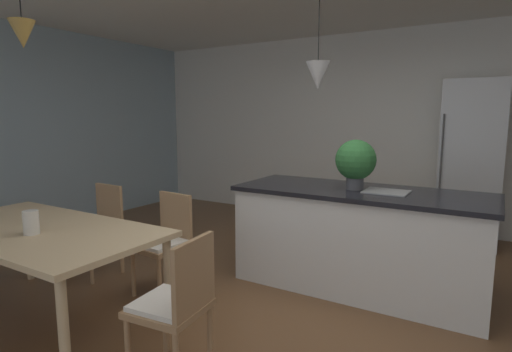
{
  "coord_description": "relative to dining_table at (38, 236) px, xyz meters",
  "views": [
    {
      "loc": [
        1.2,
        -2.6,
        1.55
      ],
      "look_at": [
        -0.72,
        0.59,
        0.99
      ],
      "focal_mm": 28.57,
      "sensor_mm": 36.0,
      "label": 1
    }
  ],
  "objects": [
    {
      "name": "vase_on_dining_table",
      "position": [
        0.13,
        -0.12,
        0.15
      ],
      "size": [
        0.1,
        0.1,
        0.17
      ],
      "color": "silver",
      "rests_on": "dining_table"
    },
    {
      "name": "ground_plane",
      "position": [
        1.68,
        0.94,
        -0.69
      ],
      "size": [
        10.0,
        8.4,
        0.04
      ],
      "primitive_type": "cube",
      "color": "brown"
    },
    {
      "name": "chair_kitchen_end",
      "position": [
        1.34,
        0.0,
        -0.19
      ],
      "size": [
        0.44,
        0.44,
        0.87
      ],
      "color": "#A87F56",
      "rests_on": "ground_plane"
    },
    {
      "name": "pendant_over_island_main",
      "position": [
        1.43,
        1.83,
        1.23
      ],
      "size": [
        0.22,
        0.22,
        0.92
      ],
      "color": "black"
    },
    {
      "name": "chair_far_right",
      "position": [
        0.44,
        0.86,
        -0.19
      ],
      "size": [
        0.43,
        0.43,
        0.87
      ],
      "color": "#A87F56",
      "rests_on": "ground_plane"
    },
    {
      "name": "potted_plant_on_island",
      "position": [
        1.8,
        1.83,
        0.48
      ],
      "size": [
        0.35,
        0.35,
        0.44
      ],
      "color": "#4C4C51",
      "rests_on": "kitchen_island"
    },
    {
      "name": "refrigerator",
      "position": [
        2.6,
        3.8,
        0.31
      ],
      "size": [
        0.67,
        0.67,
        1.96
      ],
      "color": "silver",
      "rests_on": "ground_plane"
    },
    {
      "name": "chair_far_left",
      "position": [
        -0.43,
        0.86,
        -0.19
      ],
      "size": [
        0.42,
        0.42,
        0.87
      ],
      "color": "#A87F56",
      "rests_on": "ground_plane"
    },
    {
      "name": "pendant_over_table",
      "position": [
        0.12,
        -0.06,
        1.41
      ],
      "size": [
        0.17,
        0.17,
        0.71
      ],
      "color": "black"
    },
    {
      "name": "dining_table",
      "position": [
        0.0,
        0.0,
        0.0
      ],
      "size": [
        1.93,
        0.98,
        0.73
      ],
      "color": "#D1B284",
      "rests_on": "ground_plane"
    },
    {
      "name": "kitchen_island",
      "position": [
        1.85,
        1.83,
        -0.21
      ],
      "size": [
        2.18,
        0.86,
        0.91
      ],
      "color": "silver",
      "rests_on": "ground_plane"
    },
    {
      "name": "wall_back_kitchen",
      "position": [
        1.68,
        4.2,
        0.68
      ],
      "size": [
        10.0,
        0.12,
        2.7
      ],
      "primitive_type": "cube",
      "color": "white",
      "rests_on": "ground_plane"
    }
  ]
}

